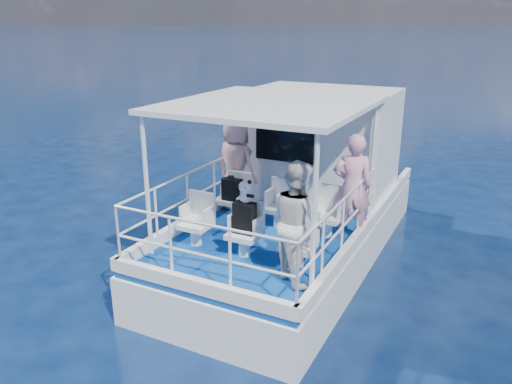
% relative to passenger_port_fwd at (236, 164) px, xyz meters
% --- Properties ---
extents(ground, '(2000.00, 2000.00, 0.00)m').
position_rel_passenger_port_fwd_xyz_m(ground, '(1.13, -0.67, -1.80)').
color(ground, '#08163A').
rests_on(ground, ground).
extents(hull, '(3.00, 7.00, 1.60)m').
position_rel_passenger_port_fwd_xyz_m(hull, '(1.13, 0.33, -1.80)').
color(hull, white).
rests_on(hull, ground).
extents(deck, '(2.90, 6.90, 0.10)m').
position_rel_passenger_port_fwd_xyz_m(deck, '(1.13, 0.33, -0.95)').
color(deck, navy).
rests_on(deck, hull).
extents(cabin, '(2.85, 2.00, 2.20)m').
position_rel_passenger_port_fwd_xyz_m(cabin, '(1.13, 1.63, 0.20)').
color(cabin, white).
rests_on(cabin, deck).
extents(canopy, '(3.00, 3.20, 0.08)m').
position_rel_passenger_port_fwd_xyz_m(canopy, '(1.13, -0.87, 1.34)').
color(canopy, white).
rests_on(canopy, cabin).
extents(canopy_posts, '(2.77, 2.97, 2.20)m').
position_rel_passenger_port_fwd_xyz_m(canopy_posts, '(1.13, -0.92, 0.20)').
color(canopy_posts, white).
rests_on(canopy_posts, deck).
extents(railings, '(2.84, 3.59, 1.00)m').
position_rel_passenger_port_fwd_xyz_m(railings, '(1.13, -1.24, -0.40)').
color(railings, white).
rests_on(railings, deck).
extents(seat_port_fwd, '(0.48, 0.46, 0.38)m').
position_rel_passenger_port_fwd_xyz_m(seat_port_fwd, '(0.23, -0.47, -0.71)').
color(seat_port_fwd, white).
rests_on(seat_port_fwd, deck).
extents(seat_center_fwd, '(0.48, 0.46, 0.38)m').
position_rel_passenger_port_fwd_xyz_m(seat_center_fwd, '(1.13, -0.47, -0.71)').
color(seat_center_fwd, white).
rests_on(seat_center_fwd, deck).
extents(seat_stbd_fwd, '(0.48, 0.46, 0.38)m').
position_rel_passenger_port_fwd_xyz_m(seat_stbd_fwd, '(2.03, -0.47, -0.71)').
color(seat_stbd_fwd, white).
rests_on(seat_stbd_fwd, deck).
extents(seat_port_aft, '(0.48, 0.46, 0.38)m').
position_rel_passenger_port_fwd_xyz_m(seat_port_aft, '(0.23, -1.77, -0.71)').
color(seat_port_aft, white).
rests_on(seat_port_aft, deck).
extents(seat_center_aft, '(0.48, 0.46, 0.38)m').
position_rel_passenger_port_fwd_xyz_m(seat_center_aft, '(1.13, -1.77, -0.71)').
color(seat_center_aft, white).
rests_on(seat_center_aft, deck).
extents(seat_stbd_aft, '(0.48, 0.46, 0.38)m').
position_rel_passenger_port_fwd_xyz_m(seat_stbd_aft, '(2.03, -1.77, -0.71)').
color(seat_stbd_aft, white).
rests_on(seat_stbd_aft, deck).
extents(passenger_port_fwd, '(0.76, 0.61, 1.81)m').
position_rel_passenger_port_fwd_xyz_m(passenger_port_fwd, '(0.00, 0.00, 0.00)').
color(passenger_port_fwd, '#EDA599').
rests_on(passenger_port_fwd, deck).
extents(passenger_stbd_fwd, '(0.77, 0.65, 1.78)m').
position_rel_passenger_port_fwd_xyz_m(passenger_stbd_fwd, '(2.38, -0.30, -0.01)').
color(passenger_stbd_fwd, pink).
rests_on(passenger_stbd_fwd, deck).
extents(passenger_stbd_aft, '(1.07, 1.04, 1.74)m').
position_rel_passenger_port_fwd_xyz_m(passenger_stbd_aft, '(2.14, -2.10, -0.04)').
color(passenger_stbd_aft, silver).
rests_on(passenger_stbd_aft, deck).
extents(backpack_port, '(0.31, 0.17, 0.40)m').
position_rel_passenger_port_fwd_xyz_m(backpack_port, '(0.19, -0.53, -0.32)').
color(backpack_port, black).
rests_on(backpack_port, seat_port_fwd).
extents(backpack_center, '(0.33, 0.19, 0.49)m').
position_rel_passenger_port_fwd_xyz_m(backpack_center, '(1.13, -1.76, -0.28)').
color(backpack_center, black).
rests_on(backpack_center, seat_center_aft).
extents(compact_camera, '(0.10, 0.06, 0.06)m').
position_rel_passenger_port_fwd_xyz_m(compact_camera, '(0.19, -0.53, -0.09)').
color(compact_camera, black).
rests_on(compact_camera, backpack_port).
extents(panda, '(0.24, 0.20, 0.36)m').
position_rel_passenger_port_fwd_xyz_m(panda, '(1.14, -1.74, 0.15)').
color(panda, white).
rests_on(panda, backpack_center).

